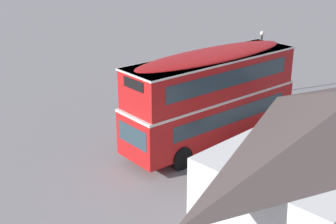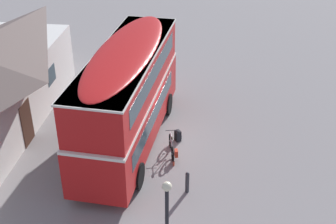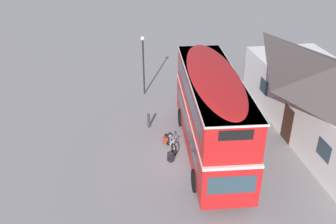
{
  "view_description": "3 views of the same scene",
  "coord_description": "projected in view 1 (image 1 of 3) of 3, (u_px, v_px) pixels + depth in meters",
  "views": [
    {
      "loc": [
        16.21,
        15.02,
        10.05
      ],
      "look_at": [
        0.54,
        -1.01,
        1.38
      ],
      "focal_mm": 49.56,
      "sensor_mm": 36.0,
      "label": 1
    },
    {
      "loc": [
        -18.04,
        -2.81,
        12.17
      ],
      "look_at": [
        -0.8,
        -0.75,
        2.0
      ],
      "focal_mm": 49.24,
      "sensor_mm": 36.0,
      "label": 2
    },
    {
      "loc": [
        15.48,
        -3.79,
        11.62
      ],
      "look_at": [
        -1.65,
        -0.99,
        2.07
      ],
      "focal_mm": 38.97,
      "sensor_mm": 36.0,
      "label": 3
    }
  ],
  "objects": [
    {
      "name": "ground_plane",
      "position": [
        189.0,
        139.0,
        24.21
      ],
      "size": [
        120.0,
        120.0,
        0.0
      ],
      "primitive_type": "plane",
      "color": "gray"
    },
    {
      "name": "double_decker_bus",
      "position": [
        212.0,
        94.0,
        22.83
      ],
      "size": [
        9.9,
        3.29,
        4.79
      ],
      "color": "black",
      "rests_on": "ground"
    },
    {
      "name": "touring_bicycle",
      "position": [
        190.0,
        121.0,
        25.47
      ],
      "size": [
        1.68,
        0.68,
        0.97
      ],
      "color": "black",
      "rests_on": "ground"
    },
    {
      "name": "backpack_on_ground",
      "position": [
        174.0,
        128.0,
        24.85
      ],
      "size": [
        0.37,
        0.37,
        0.58
      ],
      "color": "black",
      "rests_on": "ground"
    },
    {
      "name": "water_bottle_red_squeeze",
      "position": [
        198.0,
        121.0,
        26.21
      ],
      "size": [
        0.08,
        0.08,
        0.22
      ],
      "color": "#D84C33",
      "rests_on": "ground"
    },
    {
      "name": "street_lamp",
      "position": [
        260.0,
        56.0,
        29.8
      ],
      "size": [
        0.28,
        0.28,
        4.27
      ],
      "color": "black",
      "rests_on": "ground"
    },
    {
      "name": "kerb_bollard",
      "position": [
        208.0,
        104.0,
        27.64
      ],
      "size": [
        0.16,
        0.16,
        0.97
      ],
      "color": "#333338",
      "rests_on": "ground"
    }
  ]
}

